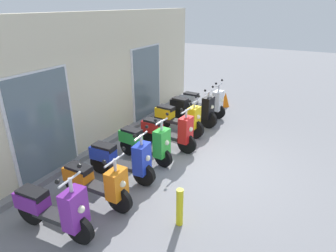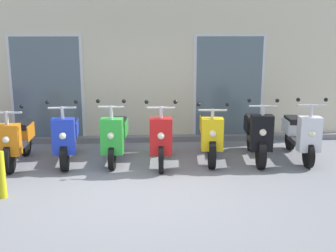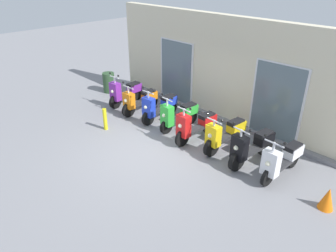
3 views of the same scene
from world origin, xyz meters
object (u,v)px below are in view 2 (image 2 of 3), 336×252
Objects in this scene: scooter_yellow at (210,135)px; scooter_white at (300,134)px; scooter_orange at (17,140)px; scooter_green at (116,136)px; curb_bollard at (1,175)px; scooter_red at (161,137)px; scooter_black at (257,134)px; scooter_blue at (67,137)px.

scooter_white is (1.71, -0.07, 0.01)m from scooter_yellow.
scooter_green is at bearing 1.75° from scooter_orange.
scooter_green is at bearing -179.11° from scooter_yellow.
scooter_orange is at bearing 97.96° from curb_bollard.
scooter_yellow is at bearing 0.89° from scooter_green.
scooter_black is (1.79, 0.12, -0.01)m from scooter_red.
scooter_blue is 2.64m from scooter_yellow.
scooter_orange reaches higher than scooter_yellow.
scooter_green reaches higher than scooter_orange.
scooter_green is (1.78, 0.05, 0.03)m from scooter_orange.
scooter_blue is 1.74m from scooter_red.
curb_bollard is at bearing -147.84° from scooter_red.
scooter_green is 1.75m from scooter_yellow.
scooter_black is at bearing 179.41° from scooter_white.
scooter_green is 2.13× the size of curb_bollard.
scooter_white is (3.46, -0.04, -0.00)m from scooter_green.
scooter_green is 0.85m from scooter_red.
scooter_black reaches higher than curb_bollard.
scooter_black reaches higher than scooter_blue.
scooter_yellow is at bearing 26.91° from curb_bollard.
scooter_orange reaches higher than curb_bollard.
scooter_black is (4.41, 0.02, 0.03)m from scooter_orange.
scooter_orange is 4.41m from scooter_black.
scooter_blue reaches higher than scooter_yellow.
scooter_blue reaches higher than scooter_orange.
scooter_blue is 1.06× the size of scooter_green.
scooter_red is at bearing -177.64° from scooter_white.
scooter_blue is 2.26× the size of curb_bollard.
scooter_orange is at bearing 177.95° from scooter_red.
scooter_green is 2.63m from scooter_black.
scooter_black is 1.05× the size of scooter_white.
scooter_yellow is at bearing 10.82° from scooter_red.
scooter_red reaches higher than scooter_orange.
scooter_orange is 0.96× the size of scooter_yellow.
scooter_orange is 0.97× the size of scooter_white.
scooter_orange is 1.62m from curb_bollard.
scooter_green is 0.93× the size of scooter_white.
scooter_green is 0.91× the size of scooter_red.
scooter_yellow is (3.53, 0.08, 0.02)m from scooter_orange.
scooter_red is 0.98× the size of scooter_black.
scooter_white reaches higher than scooter_green.
scooter_yellow is 2.32× the size of curb_bollard.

